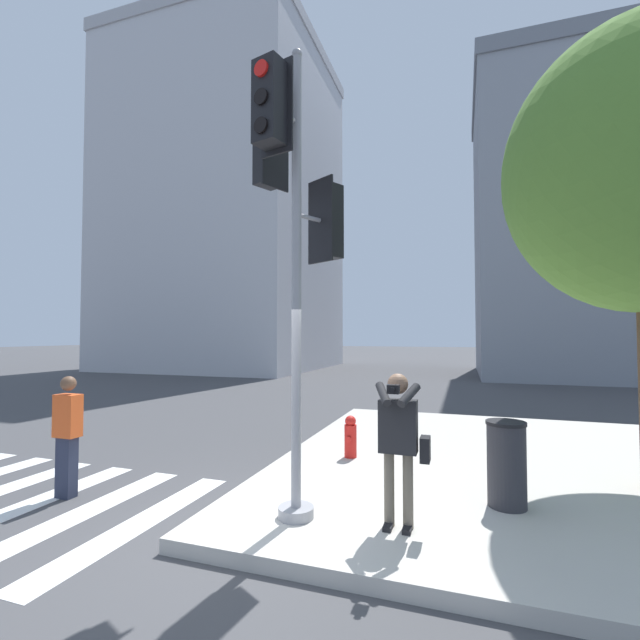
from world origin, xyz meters
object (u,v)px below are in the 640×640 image
object	(u,v)px
traffic_signal_pole	(291,204)
pedestrian_distant	(67,433)
fire_hydrant	(350,437)
trash_bin	(507,464)
person_photographer	(399,435)

from	to	relation	value
traffic_signal_pole	pedestrian_distant	xyz separation A→B (m)	(-3.27, -0.08, -2.86)
traffic_signal_pole	fire_hydrant	xyz separation A→B (m)	(0.06, 2.46, -3.23)
pedestrian_distant	trash_bin	bearing A→B (deg)	11.34
trash_bin	traffic_signal_pole	bearing A→B (deg)	-155.93
fire_hydrant	traffic_signal_pole	bearing A→B (deg)	-91.47
person_photographer	pedestrian_distant	world-z (taller)	person_photographer
traffic_signal_pole	pedestrian_distant	distance (m)	4.35
traffic_signal_pole	person_photographer	bearing A→B (deg)	3.84
person_photographer	fire_hydrant	bearing A→B (deg)	116.01
trash_bin	fire_hydrant	bearing A→B (deg)	148.48
person_photographer	fire_hydrant	distance (m)	2.72
pedestrian_distant	trash_bin	distance (m)	5.74
pedestrian_distant	fire_hydrant	xyz separation A→B (m)	(3.34, 2.53, -0.37)
traffic_signal_pole	trash_bin	world-z (taller)	traffic_signal_pole
pedestrian_distant	fire_hydrant	size ratio (longest dim) A/B	2.38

